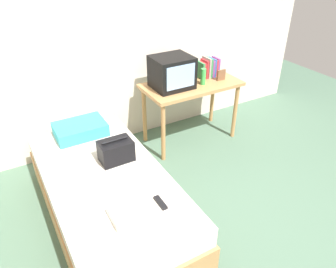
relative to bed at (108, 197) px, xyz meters
The scene contains 13 objects.
ground_plane 1.13m from the bed, 39.69° to the right, with size 8.00×8.00×0.00m, color #4C6B56.
wall_back 1.87m from the bed, 56.76° to the left, with size 5.20×0.10×2.60m, color beige.
bed is the anchor object (origin of this frame).
desk 1.66m from the bed, 29.40° to the left, with size 1.16×0.60×0.77m.
tv 1.56m from the bed, 35.34° to the left, with size 0.44×0.39×0.36m.
water_bottle 1.77m from the bed, 24.99° to the left, with size 0.06×0.06×0.19m, color green.
book_row 2.01m from the bed, 27.36° to the left, with size 0.26×0.17×0.25m.
picture_frame 1.98m from the bed, 21.54° to the left, with size 0.11×0.02×0.13m, color brown.
pillow 0.82m from the bed, 88.73° to the left, with size 0.51×0.36×0.13m, color #33A8B7.
handbag 0.42m from the bed, 43.01° to the left, with size 0.30×0.20×0.22m.
magazine 0.49m from the bed, 103.18° to the right, with size 0.21×0.29×0.01m, color white.
remote_dark 0.65m from the bed, 65.58° to the right, with size 0.04×0.16×0.02m, color black.
folded_towel 0.63m from the bed, 91.22° to the right, with size 0.28×0.22×0.08m, color white.
Camera 1 is at (-1.47, -1.48, 2.28)m, focal length 34.62 mm.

